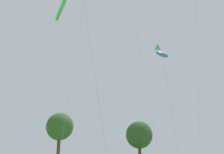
# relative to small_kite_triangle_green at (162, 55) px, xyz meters

# --- Properties ---
(small_kite_triangle_green) EXTENTS (1.28, 2.11, 8.22)m
(small_kite_triangle_green) POSITION_rel_small_kite_triangle_green_xyz_m (0.00, 0.00, 0.00)
(small_kite_triangle_green) COLOR blue
(small_kite_triangle_green) RESTS_ON ground
(small_kite_diamond_red) EXTENTS (1.34, 5.55, 17.51)m
(small_kite_diamond_red) POSITION_rel_small_kite_triangle_green_xyz_m (10.71, 14.47, 9.03)
(small_kite_diamond_red) COLOR green
(small_kite_diamond_red) RESTS_ON ground
(tree_oak_right) EXTENTS (6.66, 6.66, 10.05)m
(tree_oak_right) POSITION_rel_small_kite_triangle_green_xyz_m (23.34, 40.80, -1.23)
(tree_oak_right) COLOR #513823
(tree_oak_right) RESTS_ON ground
(tree_shrub_far) EXTENTS (6.18, 6.18, 11.14)m
(tree_shrub_far) POSITION_rel_small_kite_triangle_green_xyz_m (3.95, 43.52, 0.07)
(tree_shrub_far) COLOR #513823
(tree_shrub_far) RESTS_ON ground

